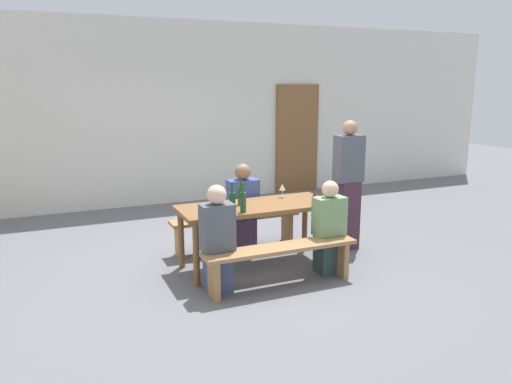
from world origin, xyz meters
TOP-DOWN VIEW (x-y plane):
  - ground_plane at (0.00, 0.00)m, footprint 24.00×24.00m
  - back_wall at (0.00, 3.62)m, footprint 14.00×0.20m
  - wooden_door at (2.40, 3.48)m, footprint 0.90×0.06m
  - tasting_table at (0.00, 0.00)m, footprint 1.80×0.73m
  - bench_near at (0.00, -0.66)m, footprint 1.70×0.30m
  - bench_far at (0.00, 0.66)m, footprint 1.70×0.30m
  - wine_bottle_0 at (-0.37, -0.21)m, footprint 0.07×0.07m
  - wine_bottle_1 at (-0.26, -0.25)m, footprint 0.07×0.07m
  - wine_bottle_2 at (-0.16, 0.08)m, footprint 0.07×0.07m
  - wine_glass_0 at (0.64, -0.23)m, footprint 0.07×0.07m
  - wine_glass_1 at (0.44, 0.21)m, footprint 0.08×0.08m
  - seated_guest_near_0 at (-0.65, -0.51)m, footprint 0.34×0.24m
  - seated_guest_near_1 at (0.68, -0.51)m, footprint 0.35×0.24m
  - seated_guest_far_0 at (0.04, 0.51)m, footprint 0.39×0.24m
  - standing_host at (1.35, 0.13)m, footprint 0.36×0.24m

SIDE VIEW (x-z plane):
  - ground_plane at x=0.00m, z-range 0.00..0.00m
  - bench_near at x=0.00m, z-range 0.12..0.57m
  - bench_far at x=0.00m, z-range 0.12..0.57m
  - seated_guest_near_1 at x=0.68m, z-range -0.03..1.04m
  - seated_guest_near_0 at x=-0.65m, z-range -0.02..1.11m
  - seated_guest_far_0 at x=0.04m, z-range -0.03..1.12m
  - tasting_table at x=0.00m, z-range 0.29..1.04m
  - standing_host at x=1.35m, z-range -0.02..1.65m
  - wine_glass_0 at x=0.64m, z-range 0.78..0.92m
  - wine_bottle_2 at x=-0.16m, z-range 0.71..1.02m
  - wine_bottle_1 at x=-0.26m, z-range 0.71..1.03m
  - wine_bottle_0 at x=-0.37m, z-range 0.71..1.03m
  - wine_glass_1 at x=0.44m, z-range 0.79..0.96m
  - wooden_door at x=2.40m, z-range 0.00..2.10m
  - back_wall at x=0.00m, z-range 0.00..3.20m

